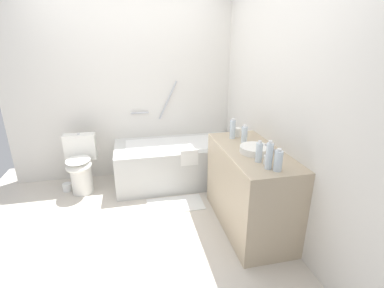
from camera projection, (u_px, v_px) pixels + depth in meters
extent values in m
plane|color=beige|center=(140.00, 227.00, 2.96)|extent=(3.82, 3.82, 0.00)
cube|color=silver|center=(129.00, 87.00, 3.83)|extent=(3.22, 0.10, 2.54)
cube|color=silver|center=(278.00, 103.00, 2.83)|extent=(0.10, 3.13, 2.54)
cube|color=silver|center=(177.00, 163.00, 3.87)|extent=(1.64, 0.79, 0.55)
cube|color=white|center=(177.00, 147.00, 3.79)|extent=(1.34, 0.57, 0.09)
cylinder|color=silver|center=(222.00, 138.00, 3.89)|extent=(0.09, 0.03, 0.03)
cylinder|color=silver|center=(168.00, 100.00, 3.92)|extent=(0.28, 0.03, 0.53)
cylinder|color=silver|center=(140.00, 113.00, 3.90)|extent=(0.24, 0.03, 0.03)
cube|color=white|center=(189.00, 158.00, 3.46)|extent=(0.22, 0.03, 0.20)
cylinder|color=white|center=(82.00, 178.00, 3.60)|extent=(0.26, 0.26, 0.40)
ellipsoid|color=white|center=(79.00, 166.00, 3.49)|extent=(0.32, 0.40, 0.13)
ellipsoid|color=white|center=(78.00, 160.00, 3.46)|extent=(0.30, 0.38, 0.02)
cube|color=white|center=(80.00, 147.00, 3.64)|extent=(0.39, 0.16, 0.34)
cylinder|color=silver|center=(78.00, 134.00, 3.58)|extent=(0.03, 0.03, 0.01)
cube|color=tan|center=(249.00, 189.00, 2.88)|extent=(0.56, 1.20, 0.85)
cylinder|color=white|center=(255.00, 149.00, 2.66)|extent=(0.29, 0.29, 0.06)
cylinder|color=#B6B6BB|center=(273.00, 148.00, 2.70)|extent=(0.02, 0.02, 0.07)
cylinder|color=#B6B6BB|center=(269.00, 144.00, 2.68)|extent=(0.09, 0.02, 0.02)
cylinder|color=#B6B6BB|center=(276.00, 151.00, 2.65)|extent=(0.03, 0.03, 0.04)
cylinder|color=#B6B6BB|center=(270.00, 147.00, 2.76)|extent=(0.03, 0.03, 0.04)
cylinder|color=silver|center=(244.00, 135.00, 2.91)|extent=(0.06, 0.06, 0.17)
cylinder|color=white|center=(245.00, 126.00, 2.87)|extent=(0.03, 0.03, 0.02)
cylinder|color=silver|center=(233.00, 130.00, 3.04)|extent=(0.06, 0.06, 0.20)
cylinder|color=white|center=(233.00, 120.00, 3.00)|extent=(0.03, 0.03, 0.02)
cylinder|color=silver|center=(269.00, 156.00, 2.29)|extent=(0.06, 0.06, 0.22)
cylinder|color=white|center=(271.00, 142.00, 2.25)|extent=(0.03, 0.03, 0.02)
cylinder|color=silver|center=(278.00, 161.00, 2.26)|extent=(0.07, 0.07, 0.17)
cylinder|color=white|center=(279.00, 150.00, 2.23)|extent=(0.04, 0.04, 0.02)
cylinder|color=silver|center=(259.00, 153.00, 2.44)|extent=(0.06, 0.06, 0.17)
cylinder|color=white|center=(260.00, 142.00, 2.40)|extent=(0.03, 0.03, 0.02)
cylinder|color=white|center=(267.00, 160.00, 2.40)|extent=(0.06, 0.06, 0.08)
cylinder|color=white|center=(238.00, 132.00, 3.11)|extent=(0.07, 0.07, 0.10)
cylinder|color=white|center=(232.00, 131.00, 3.18)|extent=(0.06, 0.06, 0.08)
cube|color=white|center=(175.00, 204.00, 3.38)|extent=(0.67, 0.35, 0.01)
cylinder|color=white|center=(67.00, 187.00, 3.68)|extent=(0.11, 0.11, 0.10)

